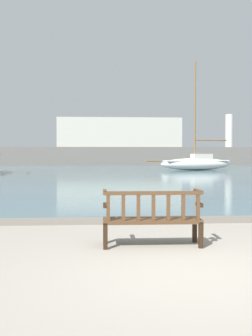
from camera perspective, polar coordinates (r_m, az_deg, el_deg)
The scene contains 6 objects.
ground_plane at distance 5.60m, azimuth 9.47°, elevation -13.78°, with size 160.00×160.00×0.00m, color gray.
harbor_water at distance 49.27m, azimuth -2.63°, elevation 0.20°, with size 100.00×80.00×0.08m, color #476670.
quay_edge_kerb at distance 9.29m, azimuth 3.84°, elevation -7.08°, with size 40.00×0.30×0.12m, color slate.
park_bench at distance 6.94m, azimuth 3.55°, elevation -6.72°, with size 1.61×0.54×0.92m.
sailboat_far_port at distance 37.70m, azimuth 9.55°, elevation 0.74°, with size 8.09×3.27×9.54m.
far_breakwater at distance 53.37m, azimuth -1.94°, elevation 2.67°, with size 41.56×2.40×6.61m.
Camera 1 is at (-1.27, -5.24, 1.51)m, focal length 45.00 mm.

